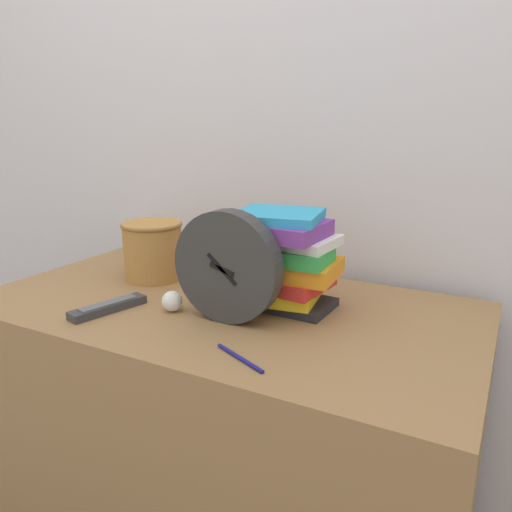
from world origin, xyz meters
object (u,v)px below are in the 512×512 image
Objects in this scene: book_stack at (285,260)px; basket at (153,249)px; crumpled_paper_ball at (172,301)px; pen at (240,358)px; desk_clock at (227,267)px; tv_remote at (108,307)px.

book_stack reaches higher than basket.
crumpled_paper_ball is at bearing -41.84° from basket.
desk_clock is at bearing 127.83° from pen.
book_stack is 0.29m from crumpled_paper_ball.
desk_clock is at bearing -119.34° from book_stack.
tv_remote is (-0.37, -0.23, -0.11)m from book_stack.
crumpled_paper_ball is 0.38× the size of pen.
desk_clock is 0.32m from tv_remote.
book_stack is 1.33× the size of tv_remote.
book_stack is 0.44m from basket.
book_stack is 0.32m from pen.
book_stack is at bearing 31.91° from tv_remote.
tv_remote is 3.95× the size of crumpled_paper_ball.
basket reaches higher than pen.
desk_clock is 1.30× the size of tv_remote.
book_stack is 5.25× the size of crumpled_paper_ball.
basket is 0.59m from pen.
basket is at bearing 145.36° from pen.
crumpled_paper_ball is at bearing -146.31° from book_stack.
book_stack is 0.45m from tv_remote.
book_stack is at bearing -4.49° from basket.
desk_clock is at bearing 4.74° from crumpled_paper_ball.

